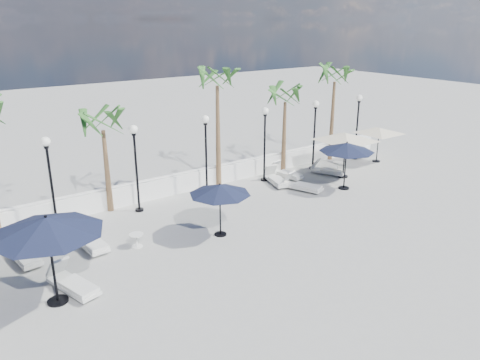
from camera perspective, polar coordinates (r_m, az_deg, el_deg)
ground at (r=17.82m, az=7.20°, el=-7.78°), size 100.00×100.00×0.00m
balustrade at (r=23.21m, az=-5.36°, el=0.04°), size 26.00×0.30×1.01m
lamppost_1 at (r=19.24m, az=-22.18°, el=0.98°), size 0.36×0.36×3.84m
lamppost_2 at (r=20.27m, az=-12.63°, el=2.82°), size 0.36×0.36×3.84m
lamppost_3 at (r=21.81m, az=-4.18°, el=4.38°), size 0.36×0.36×3.84m
lamppost_4 at (r=23.77m, az=3.04°, el=5.63°), size 0.36×0.36×3.84m
lamppost_5 at (r=26.05m, az=9.10°, el=6.61°), size 0.36×0.36×3.84m
lamppost_6 at (r=28.58m, az=14.16°, el=7.37°), size 0.36×0.36×3.84m
palm_1 at (r=20.34m, az=-16.39°, el=6.24°), size 2.60×2.60×4.70m
palm_2 at (r=22.60m, az=-2.80°, el=11.70°), size 2.60×2.60×6.10m
palm_3 at (r=25.35m, az=5.53°, el=9.77°), size 2.60×2.60×4.90m
palm_4 at (r=27.80m, az=11.48°, el=11.92°), size 2.60×2.60×5.70m
lounger_1 at (r=15.68m, az=-19.71°, el=-11.76°), size 1.19×2.16×0.77m
lounger_2 at (r=18.12m, az=-24.89°, el=-8.16°), size 0.88×2.08×0.76m
lounger_3 at (r=18.25m, az=-17.88°, el=-7.01°), size 0.85×2.14×0.79m
lounger_4 at (r=23.93m, az=4.44°, el=0.10°), size 1.16×2.09×0.75m
lounger_5 at (r=25.79m, az=10.63°, el=1.18°), size 1.28×1.91×0.69m
lounger_6 at (r=24.94m, az=5.56°, el=0.84°), size 1.02×2.01×0.72m
lounger_7 at (r=23.17m, az=7.59°, el=-0.65°), size 1.31×2.10×0.75m
side_table_1 at (r=17.77m, az=-12.50°, el=-7.05°), size 0.53×0.53×0.52m
side_table_2 at (r=26.21m, az=11.83°, el=1.65°), size 0.59×0.59×0.57m
parasol_navy_left at (r=14.28m, az=-22.48°, el=-5.19°), size 3.19×3.19×2.82m
parasol_navy_mid at (r=17.69m, az=-2.47°, el=-1.19°), size 2.38×2.38×2.14m
parasol_navy_right at (r=23.23m, az=12.89°, el=3.90°), size 2.68×2.68×2.41m
parasol_cream_sq_a at (r=24.97m, az=12.81°, el=5.51°), size 5.18×5.18×2.54m
parasol_cream_sq_b at (r=28.37m, az=16.64°, el=6.10°), size 4.37×4.37×2.19m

